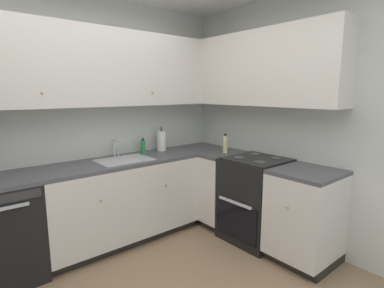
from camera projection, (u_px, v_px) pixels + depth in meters
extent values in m
cube|color=silver|center=(68.00, 123.00, 3.12)|extent=(3.79, 0.05, 2.62)
cube|color=silver|center=(315.00, 124.00, 3.02)|extent=(0.05, 3.44, 2.62)
cube|color=black|center=(1.00, 233.00, 2.56)|extent=(0.60, 0.60, 0.87)
cube|color=#333333|center=(1.00, 200.00, 2.27)|extent=(0.55, 0.01, 0.07)
cube|color=silver|center=(3.00, 209.00, 2.27)|extent=(0.36, 0.02, 0.02)
cube|color=silver|center=(122.00, 198.00, 3.27)|extent=(1.67, 0.60, 0.78)
cube|color=black|center=(123.00, 234.00, 3.37)|extent=(1.67, 0.54, 0.09)
sphere|color=tan|center=(101.00, 201.00, 2.78)|extent=(0.02, 0.02, 0.02)
sphere|color=tan|center=(166.00, 185.00, 3.24)|extent=(0.02, 0.02, 0.02)
cube|color=#4C4C51|center=(120.00, 162.00, 3.20)|extent=(2.87, 0.60, 0.03)
cube|color=silver|center=(224.00, 187.00, 3.65)|extent=(0.60, 0.29, 0.78)
cube|color=black|center=(225.00, 220.00, 3.75)|extent=(0.54, 0.29, 0.09)
cube|color=silver|center=(305.00, 214.00, 2.85)|extent=(0.60, 0.55, 0.78)
cube|color=black|center=(304.00, 255.00, 2.94)|extent=(0.54, 0.55, 0.09)
sphere|color=tan|center=(287.00, 207.00, 2.63)|extent=(0.02, 0.02, 0.02)
cube|color=#4C4C51|center=(225.00, 154.00, 3.58)|extent=(0.60, 0.29, 0.03)
cube|color=#4C4C51|center=(308.00, 172.00, 2.78)|extent=(0.60, 0.55, 0.03)
cube|color=black|center=(256.00, 199.00, 3.32)|extent=(0.64, 0.62, 0.90)
cube|color=black|center=(236.00, 221.00, 3.14)|extent=(0.02, 0.55, 0.38)
cube|color=silver|center=(235.00, 202.00, 3.09)|extent=(0.02, 0.43, 0.02)
cube|color=black|center=(258.00, 159.00, 3.24)|extent=(0.59, 0.60, 0.01)
cube|color=black|center=(275.00, 149.00, 3.42)|extent=(0.03, 0.60, 0.15)
cylinder|color=#4C4C4C|center=(260.00, 162.00, 3.05)|extent=(0.11, 0.11, 0.01)
cylinder|color=#4C4C4C|center=(239.00, 158.00, 3.25)|extent=(0.11, 0.11, 0.01)
cylinder|color=#4C4C4C|center=(276.00, 158.00, 3.22)|extent=(0.11, 0.11, 0.01)
cylinder|color=#4C4C4C|center=(256.00, 154.00, 3.43)|extent=(0.11, 0.11, 0.01)
cube|color=silver|center=(96.00, 68.00, 3.04)|extent=(2.55, 0.32, 0.78)
sphere|color=tan|center=(42.00, 93.00, 2.60)|extent=(0.02, 0.02, 0.02)
sphere|color=tan|center=(152.00, 93.00, 3.31)|extent=(0.02, 0.02, 0.02)
cube|color=silver|center=(253.00, 70.00, 3.30)|extent=(0.32, 2.04, 0.78)
cube|color=#B7B7BC|center=(124.00, 160.00, 3.19)|extent=(0.56, 0.40, 0.01)
cube|color=gray|center=(124.00, 164.00, 3.20)|extent=(0.51, 0.36, 0.09)
cube|color=#99999E|center=(124.00, 163.00, 3.20)|extent=(0.02, 0.35, 0.06)
cylinder|color=silver|center=(114.00, 148.00, 3.35)|extent=(0.02, 0.02, 0.20)
cylinder|color=silver|center=(117.00, 141.00, 3.28)|extent=(0.02, 0.15, 0.02)
cylinder|color=silver|center=(118.00, 154.00, 3.40)|extent=(0.02, 0.02, 0.06)
cylinder|color=#338C4C|center=(143.00, 147.00, 3.57)|extent=(0.06, 0.06, 0.15)
cylinder|color=#262626|center=(143.00, 140.00, 3.55)|extent=(0.03, 0.03, 0.03)
cylinder|color=white|center=(162.00, 141.00, 3.70)|extent=(0.11, 0.11, 0.24)
cylinder|color=#3F3F3F|center=(162.00, 139.00, 3.70)|extent=(0.02, 0.02, 0.30)
cylinder|color=beige|center=(225.00, 144.00, 3.56)|extent=(0.06, 0.06, 0.21)
cylinder|color=black|center=(225.00, 135.00, 3.54)|extent=(0.03, 0.03, 0.02)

